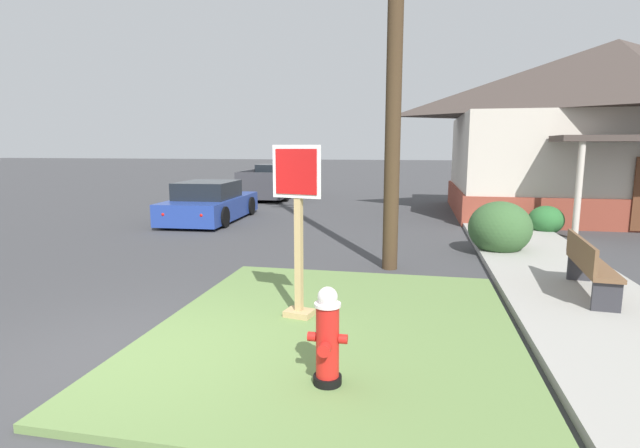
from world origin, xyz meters
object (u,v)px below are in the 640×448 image
object	(u,v)px
stop_sign	(298,237)
manhole_cover	(253,291)
fire_hydrant	(327,339)
parked_sedan_blue	(210,203)
pickup_truck_charcoal	(274,184)
street_bench	(588,263)

from	to	relation	value
stop_sign	manhole_cover	size ratio (longest dim) A/B	3.24
fire_hydrant	parked_sedan_blue	distance (m)	11.31
stop_sign	pickup_truck_charcoal	size ratio (longest dim) A/B	0.41
stop_sign	pickup_truck_charcoal	distance (m)	16.17
stop_sign	fire_hydrant	bearing A→B (deg)	-67.65
stop_sign	manhole_cover	world-z (taller)	stop_sign
manhole_cover	pickup_truck_charcoal	bearing A→B (deg)	105.57
parked_sedan_blue	pickup_truck_charcoal	distance (m)	7.28
stop_sign	pickup_truck_charcoal	world-z (taller)	stop_sign
fire_hydrant	manhole_cover	world-z (taller)	fire_hydrant
fire_hydrant	manhole_cover	xyz separation A→B (m)	(-1.78, 2.90, -0.53)
fire_hydrant	pickup_truck_charcoal	size ratio (longest dim) A/B	0.17
pickup_truck_charcoal	fire_hydrant	bearing A→B (deg)	-71.47
pickup_truck_charcoal	street_bench	size ratio (longest dim) A/B	3.08
parked_sedan_blue	pickup_truck_charcoal	size ratio (longest dim) A/B	0.79
fire_hydrant	pickup_truck_charcoal	distance (m)	18.03
parked_sedan_blue	stop_sign	bearing A→B (deg)	-58.81
manhole_cover	street_bench	world-z (taller)	street_bench
manhole_cover	fire_hydrant	bearing A→B (deg)	-58.55
parked_sedan_blue	pickup_truck_charcoal	world-z (taller)	pickup_truck_charcoal
fire_hydrant	street_bench	size ratio (longest dim) A/B	0.53
parked_sedan_blue	street_bench	size ratio (longest dim) A/B	2.44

